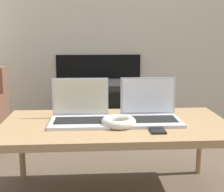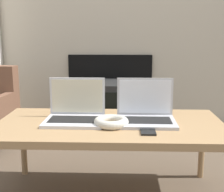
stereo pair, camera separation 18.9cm
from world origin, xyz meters
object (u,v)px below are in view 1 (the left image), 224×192
object	(u,v)px
tv	(99,107)
laptop_right	(150,112)
laptop_left	(80,113)
phone	(156,129)
headphones	(119,122)

from	to	relation	value
tv	laptop_right	bearing A→B (deg)	-77.46
laptop_left	laptop_right	world-z (taller)	same
laptop_right	phone	distance (m)	0.18
laptop_left	laptop_right	xyz separation A→B (m)	(0.37, 0.00, 0.00)
laptop_right	headphones	size ratio (longest dim) A/B	1.75
headphones	tv	bearing A→B (deg)	93.22
laptop_left	tv	bearing A→B (deg)	84.01
laptop_right	tv	xyz separation A→B (m)	(-0.24, 1.10, -0.24)
phone	laptop_right	bearing A→B (deg)	89.77
headphones	tv	xyz separation A→B (m)	(-0.07, 1.19, -0.21)
headphones	tv	distance (m)	1.21
laptop_right	headphones	distance (m)	0.20
laptop_right	laptop_left	bearing A→B (deg)	-179.50
laptop_left	headphones	bearing A→B (deg)	-25.66
laptop_right	tv	distance (m)	1.15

